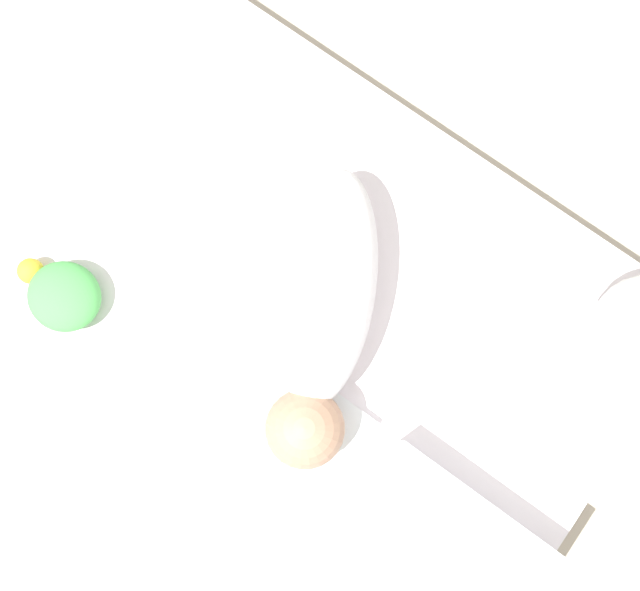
# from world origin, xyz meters

# --- Properties ---
(ground_plane) EXTENTS (12.00, 12.00, 0.00)m
(ground_plane) POSITION_xyz_m (0.00, 0.00, 0.00)
(ground_plane) COLOR #B2A893
(bed_mattress) EXTENTS (1.10, 0.79, 0.14)m
(bed_mattress) POSITION_xyz_m (0.00, 0.00, 0.07)
(bed_mattress) COLOR white
(bed_mattress) RESTS_ON ground_plane
(burp_cloth) EXTENTS (0.17, 0.22, 0.02)m
(burp_cloth) POSITION_xyz_m (-0.11, 0.20, 0.15)
(burp_cloth) COLOR white
(burp_cloth) RESTS_ON bed_mattress
(swaddled_baby) EXTENTS (0.34, 0.48, 0.17)m
(swaddled_baby) POSITION_xyz_m (-0.01, 0.00, 0.22)
(swaddled_baby) COLOR white
(swaddled_baby) RESTS_ON bed_mattress
(turtle_plush) EXTENTS (0.16, 0.12, 0.06)m
(turtle_plush) POSITION_xyz_m (0.36, 0.24, 0.17)
(turtle_plush) COLOR #51B756
(turtle_plush) RESTS_ON bed_mattress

